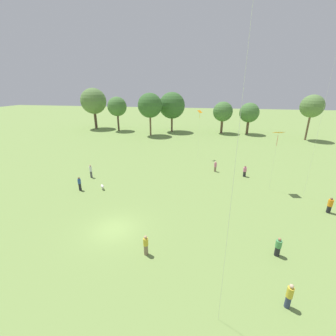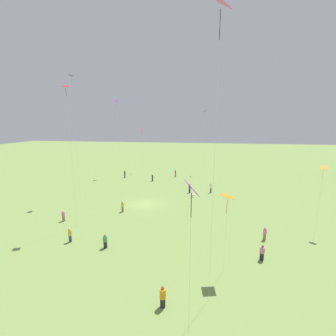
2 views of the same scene
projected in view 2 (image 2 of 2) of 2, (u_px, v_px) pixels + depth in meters
ground_plane at (145, 204)px, 37.59m from camera, size 240.00×240.00×0.00m
person_0 at (105, 241)px, 24.29m from camera, size 0.64×0.64×1.60m
person_1 at (63, 216)px, 30.95m from camera, size 0.52×0.52×1.56m
person_2 at (175, 173)px, 56.41m from camera, size 0.44×0.44×1.81m
person_3 at (265, 233)px, 25.93m from camera, size 0.42×0.42×1.63m
person_4 at (152, 178)px, 52.32m from camera, size 0.37×0.37×1.64m
person_5 at (122, 207)px, 34.21m from camera, size 0.50×0.50×1.70m
person_6 at (211, 188)px, 43.63m from camera, size 0.44×0.44×1.91m
person_7 at (262, 253)px, 22.13m from camera, size 0.65×0.65×1.62m
person_8 at (70, 235)px, 25.50m from camera, size 0.45×0.45×1.72m
person_9 at (190, 188)px, 43.61m from camera, size 0.49×0.49×1.77m
person_10 at (163, 297)px, 16.43m from camera, size 0.65×0.65×1.73m
person_11 at (125, 174)px, 55.62m from camera, size 0.38×0.38×1.82m
kite_0 at (72, 88)px, 37.33m from camera, size 0.93×0.91×21.22m
kite_1 at (67, 99)px, 26.63m from camera, size 0.91×0.93×17.73m
kite_2 at (191, 197)px, 10.81m from camera, size 0.98×0.79×10.63m
kite_3 at (117, 106)px, 55.69m from camera, size 0.88×0.99×19.07m
kite_4 at (205, 115)px, 59.00m from camera, size 0.81×0.70×16.74m
kite_5 at (142, 133)px, 61.23m from camera, size 0.85×0.83×11.59m
kite_6 at (220, 18)px, 13.41m from camera, size 1.53×1.46×20.71m
kite_7 at (323, 171)px, 26.46m from camera, size 0.88×0.90×8.40m
kite_8 at (227, 198)px, 19.05m from camera, size 1.20×1.17×7.42m
dog_0 at (193, 195)px, 41.02m from camera, size 0.64×0.72×0.59m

